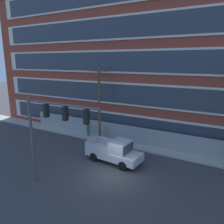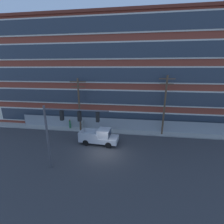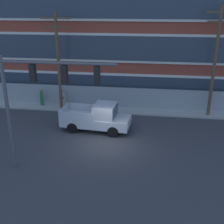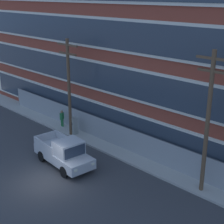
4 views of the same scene
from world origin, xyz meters
name	(u,v)px [view 3 (image 3 of 4)]	position (x,y,z in m)	size (l,w,h in m)	color
ground_plane	(107,145)	(0.00, 0.00, 0.00)	(160.00, 160.00, 0.00)	#38383A
sidewalk_building_side	(118,109)	(0.00, 6.70, 0.08)	(80.00, 2.01, 0.16)	#9E9B93
brick_mill_building	(117,5)	(-0.86, 11.91, 8.81)	(44.60, 9.01, 17.59)	brown
chain_link_fence	(145,99)	(2.30, 7.16, 1.02)	(35.86, 0.06, 2.01)	gray
traffic_signal_mast	(39,90)	(-3.00, -3.29, 4.74)	(6.07, 0.43, 6.47)	#4C4C51
pickup_truck_silver	(97,118)	(-1.06, 2.33, 0.97)	(5.25, 2.40, 2.10)	#B2B5BA
utility_pole_near_corner	(58,58)	(-5.02, 5.99, 4.62)	(2.48, 0.26, 8.33)	brown
utility_pole_midblock	(215,59)	(7.65, 6.27, 4.84)	(2.16, 0.26, 8.84)	brown
electrical_cabinet	(63,100)	(-4.97, 6.28, 0.83)	(0.57, 0.55, 1.65)	#939993
pedestrian_near_cabinet	(42,97)	(-7.04, 6.59, 0.97)	(0.38, 0.46, 1.69)	#236B38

